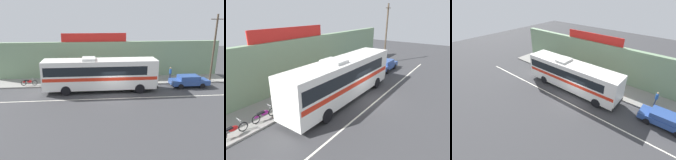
# 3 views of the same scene
# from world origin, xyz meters

# --- Properties ---
(ground_plane) EXTENTS (70.00, 70.00, 0.00)m
(ground_plane) POSITION_xyz_m (0.00, 0.00, 0.00)
(ground_plane) COLOR #3A3A3D
(sidewalk_slab) EXTENTS (30.00, 3.60, 0.14)m
(sidewalk_slab) POSITION_xyz_m (0.00, 5.20, 0.07)
(sidewalk_slab) COLOR gray
(sidewalk_slab) RESTS_ON ground_plane
(storefront_facade) EXTENTS (30.00, 0.70, 4.80)m
(storefront_facade) POSITION_xyz_m (0.00, 7.35, 2.40)
(storefront_facade) COLOR gray
(storefront_facade) RESTS_ON ground_plane
(storefront_billboard) EXTENTS (8.41, 0.12, 1.10)m
(storefront_billboard) POSITION_xyz_m (-1.93, 7.35, 5.35)
(storefront_billboard) COLOR red
(storefront_billboard) RESTS_ON storefront_facade
(road_center_stripe) EXTENTS (30.00, 0.14, 0.01)m
(road_center_stripe) POSITION_xyz_m (0.00, -0.80, 0.00)
(road_center_stripe) COLOR silver
(road_center_stripe) RESTS_ON ground_plane
(intercity_bus) EXTENTS (12.34, 2.67, 3.78)m
(intercity_bus) POSITION_xyz_m (-1.48, 1.75, 2.07)
(intercity_bus) COLOR white
(intercity_bus) RESTS_ON ground_plane
(parked_car) EXTENTS (4.44, 1.83, 1.37)m
(parked_car) POSITION_xyz_m (9.05, 2.27, 0.74)
(parked_car) COLOR #2D4C93
(parked_car) RESTS_ON ground_plane
(motorcycle_blue) EXTENTS (1.91, 0.56, 0.94)m
(motorcycle_blue) POSITION_xyz_m (-9.78, 4.02, 0.57)
(motorcycle_blue) COLOR black
(motorcycle_blue) RESTS_ON sidewalk_slab
(motorcycle_orange) EXTENTS (1.88, 0.56, 0.94)m
(motorcycle_orange) POSITION_xyz_m (-7.54, 4.16, 0.57)
(motorcycle_orange) COLOR black
(motorcycle_orange) RESTS_ON sidewalk_slab
(pedestrian_near_shop) EXTENTS (0.30, 0.48, 1.64)m
(pedestrian_near_shop) POSITION_xyz_m (7.68, 4.83, 1.09)
(pedestrian_near_shop) COLOR navy
(pedestrian_near_shop) RESTS_ON sidewalk_slab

